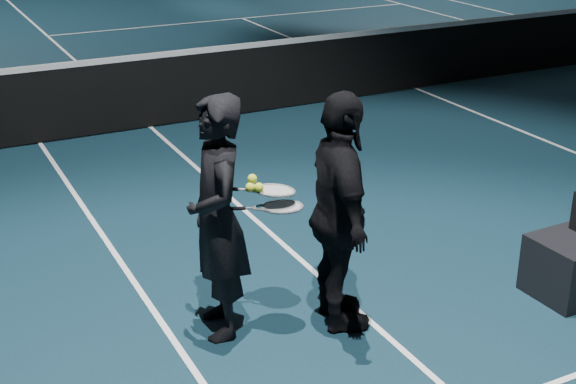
% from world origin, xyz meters
% --- Properties ---
extents(floor, '(36.00, 36.00, 0.00)m').
position_xyz_m(floor, '(0.00, 0.00, 0.00)').
color(floor, '#0E2532').
rests_on(floor, ground).
extents(court_lines, '(10.98, 23.78, 0.01)m').
position_xyz_m(court_lines, '(0.00, 0.00, 0.00)').
color(court_lines, white).
rests_on(court_lines, floor).
extents(net_mesh, '(12.80, 0.02, 0.86)m').
position_xyz_m(net_mesh, '(0.00, 0.00, 0.45)').
color(net_mesh, black).
rests_on(net_mesh, floor).
extents(net_tape, '(12.80, 0.03, 0.07)m').
position_xyz_m(net_tape, '(0.00, 0.00, 0.92)').
color(net_tape, white).
rests_on(net_tape, net_mesh).
extents(player_a, '(0.52, 0.70, 1.75)m').
position_xyz_m(player_a, '(-5.12, -4.80, 0.88)').
color(player_a, black).
rests_on(player_a, floor).
extents(player_b, '(0.68, 1.10, 1.75)m').
position_xyz_m(player_b, '(-4.33, -5.11, 0.88)').
color(player_b, black).
rests_on(player_b, floor).
extents(racket_lower, '(0.71, 0.45, 0.03)m').
position_xyz_m(racket_lower, '(-4.70, -4.96, 0.95)').
color(racket_lower, black).
rests_on(racket_lower, player_a).
extents(racket_upper, '(0.71, 0.41, 0.10)m').
position_xyz_m(racket_upper, '(-4.74, -4.91, 1.05)').
color(racket_upper, black).
rests_on(racket_upper, player_b).
extents(tennis_balls, '(0.12, 0.10, 0.12)m').
position_xyz_m(tennis_balls, '(-4.88, -4.88, 1.12)').
color(tennis_balls, '#CEE931').
rests_on(tennis_balls, racket_upper).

